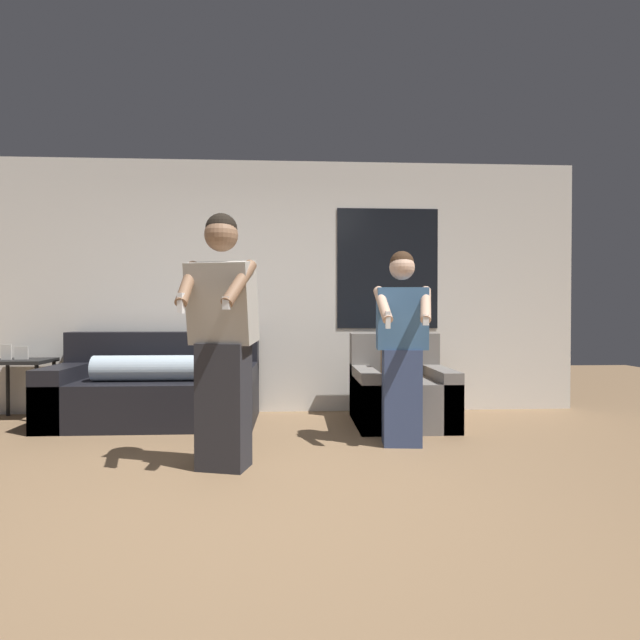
# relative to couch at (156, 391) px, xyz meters

# --- Properties ---
(ground_plane) EXTENTS (14.00, 14.00, 0.00)m
(ground_plane) POSITION_rel_couch_xyz_m (1.08, -2.14, -0.31)
(ground_plane) COLOR #846647
(wall_back) EXTENTS (6.67, 0.07, 2.70)m
(wall_back) POSITION_rel_couch_xyz_m (1.10, 0.50, 1.04)
(wall_back) COLOR silver
(wall_back) RESTS_ON ground_plane
(couch) EXTENTS (1.94, 0.92, 0.87)m
(couch) POSITION_rel_couch_xyz_m (0.00, 0.00, 0.00)
(couch) COLOR black
(couch) RESTS_ON ground_plane
(armchair) EXTENTS (0.90, 0.93, 0.86)m
(armchair) POSITION_rel_couch_xyz_m (2.37, -0.17, -0.01)
(armchair) COLOR slate
(armchair) RESTS_ON ground_plane
(side_table) EXTENTS (0.55, 0.43, 0.75)m
(side_table) POSITION_rel_couch_xyz_m (-1.39, 0.22, 0.20)
(side_table) COLOR black
(side_table) RESTS_ON ground_plane
(person_left) EXTENTS (0.51, 0.57, 1.75)m
(person_left) POSITION_rel_couch_xyz_m (0.85, -1.49, 0.58)
(person_left) COLOR #28282D
(person_left) RESTS_ON ground_plane
(person_right) EXTENTS (0.47, 0.48, 1.57)m
(person_right) POSITION_rel_couch_xyz_m (2.21, -0.94, 0.48)
(person_right) COLOR #384770
(person_right) RESTS_ON ground_plane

